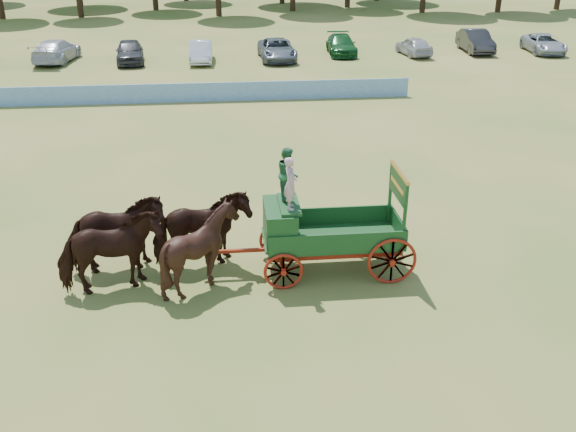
{
  "coord_description": "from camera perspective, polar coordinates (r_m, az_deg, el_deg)",
  "views": [
    {
      "loc": [
        1.46,
        -17.45,
        9.23
      ],
      "look_at": [
        3.21,
        -0.42,
        1.3
      ],
      "focal_mm": 40.0,
      "sensor_mm": 36.0,
      "label": 1
    }
  ],
  "objects": [
    {
      "name": "ground",
      "position": [
        19.79,
        -9.43,
        -3.31
      ],
      "size": [
        160.0,
        160.0,
        0.0
      ],
      "primitive_type": "plane",
      "color": "olive",
      "rests_on": "ground"
    },
    {
      "name": "horse_wheel_left",
      "position": [
        17.47,
        -7.75,
        -2.89
      ],
      "size": [
        2.19,
        1.97,
        2.32
      ],
      "primitive_type": "imported",
      "rotation": [
        0.0,
        0.0,
        1.53
      ],
      "color": "black",
      "rests_on": "ground"
    },
    {
      "name": "parked_cars",
      "position": [
        48.12,
        -7.99,
        14.47
      ],
      "size": [
        54.53,
        6.93,
        1.64
      ],
      "color": "silver",
      "rests_on": "ground"
    },
    {
      "name": "horse_lead_right",
      "position": [
        18.71,
        -15.04,
        -1.62
      ],
      "size": [
        2.92,
        1.72,
        2.32
      ],
      "primitive_type": "imported",
      "rotation": [
        0.0,
        0.0,
        1.75
      ],
      "color": "black",
      "rests_on": "ground"
    },
    {
      "name": "sponsor_banner",
      "position": [
        36.58,
        -9.73,
        10.74
      ],
      "size": [
        26.0,
        0.08,
        1.05
      ],
      "primitive_type": "cube",
      "color": "#1D619E",
      "rests_on": "ground"
    },
    {
      "name": "farm_dray",
      "position": [
        17.92,
        1.76,
        -0.42
      ],
      "size": [
        6.0,
        2.0,
        3.62
      ],
      "color": "#9B2C0F",
      "rests_on": "ground"
    },
    {
      "name": "horse_lead_left",
      "position": [
        17.74,
        -15.52,
        -3.19
      ],
      "size": [
        2.97,
        1.91,
        2.32
      ],
      "primitive_type": "imported",
      "rotation": [
        0.0,
        0.0,
        1.83
      ],
      "color": "black",
      "rests_on": "ground"
    },
    {
      "name": "horse_wheel_right",
      "position": [
        18.46,
        -7.68,
        -1.32
      ],
      "size": [
        2.97,
        1.9,
        2.32
      ],
      "primitive_type": "imported",
      "rotation": [
        0.0,
        0.0,
        1.83
      ],
      "color": "black",
      "rests_on": "ground"
    }
  ]
}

